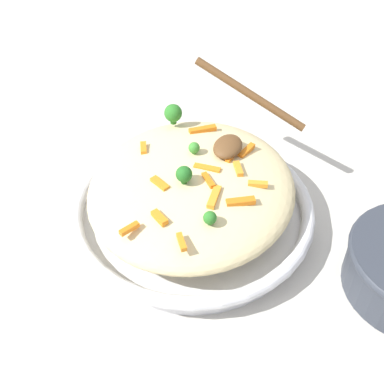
% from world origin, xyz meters
% --- Properties ---
extents(ground_plane, '(2.40, 2.40, 0.00)m').
position_xyz_m(ground_plane, '(0.00, 0.00, 0.00)').
color(ground_plane, beige).
extents(serving_bowl, '(0.36, 0.36, 0.04)m').
position_xyz_m(serving_bowl, '(0.00, 0.00, 0.02)').
color(serving_bowl, silver).
rests_on(serving_bowl, ground_plane).
extents(pasta_mound, '(0.31, 0.29, 0.07)m').
position_xyz_m(pasta_mound, '(0.00, 0.00, 0.07)').
color(pasta_mound, beige).
rests_on(pasta_mound, serving_bowl).
extents(carrot_piece_0, '(0.03, 0.02, 0.01)m').
position_xyz_m(carrot_piece_0, '(-0.03, 0.06, 0.10)').
color(carrot_piece_0, orange).
rests_on(carrot_piece_0, pasta_mound).
extents(carrot_piece_1, '(0.03, 0.02, 0.01)m').
position_xyz_m(carrot_piece_1, '(-0.02, -0.09, 0.10)').
color(carrot_piece_1, orange).
rests_on(carrot_piece_1, pasta_mound).
extents(carrot_piece_2, '(0.04, 0.01, 0.01)m').
position_xyz_m(carrot_piece_2, '(0.04, 0.05, 0.10)').
color(carrot_piece_2, orange).
rests_on(carrot_piece_2, pasta_mound).
extents(carrot_piece_3, '(0.03, 0.03, 0.01)m').
position_xyz_m(carrot_piece_3, '(0.01, 0.03, 0.11)').
color(carrot_piece_3, orange).
rests_on(carrot_piece_3, pasta_mound).
extents(carrot_piece_4, '(0.02, 0.03, 0.01)m').
position_xyz_m(carrot_piece_4, '(0.10, -0.01, 0.10)').
color(carrot_piece_4, orange).
rests_on(carrot_piece_4, pasta_mound).
extents(carrot_piece_5, '(0.03, 0.02, 0.01)m').
position_xyz_m(carrot_piece_5, '(0.12, 0.04, 0.10)').
color(carrot_piece_5, orange).
rests_on(carrot_piece_5, pasta_mound).
extents(carrot_piece_6, '(0.04, 0.01, 0.01)m').
position_xyz_m(carrot_piece_6, '(-0.05, 0.04, 0.10)').
color(carrot_piece_6, orange).
rests_on(carrot_piece_6, pasta_mound).
extents(carrot_piece_7, '(0.03, 0.04, 0.01)m').
position_xyz_m(carrot_piece_7, '(0.03, 0.08, 0.10)').
color(carrot_piece_7, orange).
rests_on(carrot_piece_7, pasta_mound).
extents(carrot_piece_8, '(0.04, 0.02, 0.01)m').
position_xyz_m(carrot_piece_8, '(-0.07, 0.06, 0.10)').
color(carrot_piece_8, orange).
rests_on(carrot_piece_8, pasta_mound).
extents(carrot_piece_9, '(0.03, 0.02, 0.01)m').
position_xyz_m(carrot_piece_9, '(0.13, -0.03, 0.10)').
color(carrot_piece_9, orange).
rests_on(carrot_piece_9, pasta_mound).
extents(carrot_piece_10, '(0.03, 0.04, 0.01)m').
position_xyz_m(carrot_piece_10, '(-0.10, -0.02, 0.10)').
color(carrot_piece_10, orange).
rests_on(carrot_piece_10, pasta_mound).
extents(carrot_piece_11, '(0.02, 0.03, 0.01)m').
position_xyz_m(carrot_piece_11, '(0.04, -0.03, 0.10)').
color(carrot_piece_11, orange).
rests_on(carrot_piece_11, pasta_mound).
extents(carrot_piece_12, '(0.02, 0.03, 0.01)m').
position_xyz_m(carrot_piece_12, '(-0.01, 0.09, 0.10)').
color(carrot_piece_12, orange).
rests_on(carrot_piece_12, pasta_mound).
extents(carrot_piece_13, '(0.01, 0.04, 0.01)m').
position_xyz_m(carrot_piece_13, '(-0.01, 0.02, 0.11)').
color(carrot_piece_13, orange).
rests_on(carrot_piece_13, pasta_mound).
extents(broccoli_floret_0, '(0.02, 0.02, 0.03)m').
position_xyz_m(broccoli_floret_0, '(0.03, 0.00, 0.12)').
color(broccoli_floret_0, '#205B1C').
rests_on(broccoli_floret_0, pasta_mound).
extents(broccoli_floret_1, '(0.02, 0.02, 0.02)m').
position_xyz_m(broccoli_floret_1, '(0.08, 0.06, 0.11)').
color(broccoli_floret_1, '#296820').
rests_on(broccoli_floret_1, pasta_mound).
extents(broccoli_floret_2, '(0.02, 0.02, 0.02)m').
position_xyz_m(broccoli_floret_2, '(-0.04, -0.01, 0.11)').
color(broccoli_floret_2, '#377928').
rests_on(broccoli_floret_2, pasta_mound).
extents(broccoli_floret_3, '(0.03, 0.03, 0.03)m').
position_xyz_m(broccoli_floret_3, '(-0.10, -0.07, 0.12)').
color(broccoli_floret_3, '#296820').
rests_on(broccoli_floret_3, pasta_mound).
extents(serving_spoon, '(0.12, 0.18, 0.09)m').
position_xyz_m(serving_spoon, '(-0.10, 0.03, 0.13)').
color(serving_spoon, brown).
rests_on(serving_spoon, pasta_mound).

